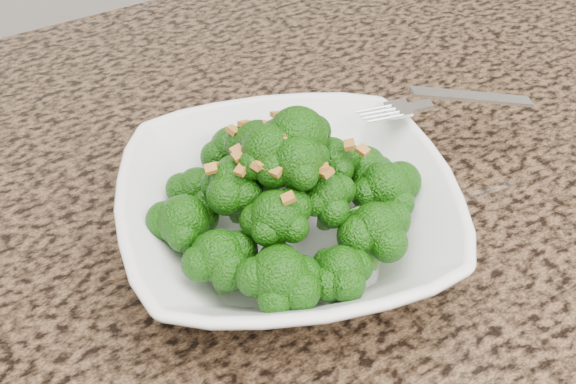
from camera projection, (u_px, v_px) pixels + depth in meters
granite_counter at (385, 371)px, 0.44m from camera, size 1.64×1.04×0.03m
bowl at (288, 217)px, 0.49m from camera, size 0.29×0.29×0.06m
broccoli_pile at (288, 146)px, 0.45m from camera, size 0.20×0.20×0.07m
garlic_topping at (288, 97)px, 0.43m from camera, size 0.12×0.12×0.01m
fork at (422, 105)px, 0.53m from camera, size 0.17×0.09×0.01m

